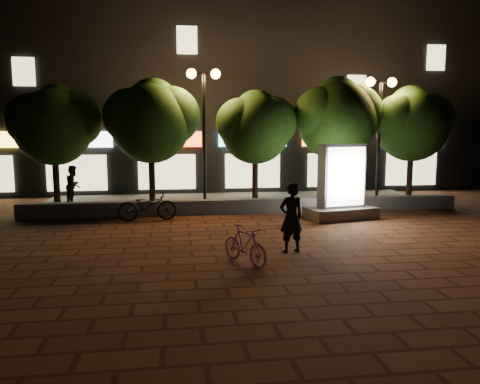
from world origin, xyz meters
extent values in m
plane|color=brown|center=(0.00, 0.00, 0.00)|extent=(80.00, 80.00, 0.00)
cube|color=#5F5C58|center=(0.00, 4.00, 0.25)|extent=(16.00, 0.45, 0.50)
cube|color=#5F5C58|center=(0.00, 6.50, 0.04)|extent=(16.00, 5.00, 0.08)
cube|color=black|center=(0.00, 13.00, 5.00)|extent=(28.00, 8.00, 10.00)
cube|color=white|center=(-7.00, 8.94, 2.60)|extent=(3.20, 0.12, 0.70)
cube|color=beige|center=(-7.00, 8.94, 1.10)|extent=(2.60, 0.10, 1.60)
cube|color=#CF4313|center=(-3.00, 8.94, 2.60)|extent=(3.20, 0.12, 0.70)
cube|color=beige|center=(-3.00, 8.94, 1.10)|extent=(2.60, 0.10, 1.60)
cube|color=#61F0F8|center=(1.00, 8.94, 2.60)|extent=(3.20, 0.12, 0.70)
cube|color=beige|center=(1.00, 8.94, 1.10)|extent=(2.60, 0.10, 1.60)
cube|color=orange|center=(5.00, 8.94, 2.60)|extent=(3.20, 0.12, 0.70)
cube|color=beige|center=(5.00, 8.94, 1.10)|extent=(2.60, 0.10, 1.60)
cube|color=white|center=(9.00, 8.94, 2.60)|extent=(3.20, 0.12, 0.70)
cube|color=beige|center=(9.00, 8.94, 1.10)|extent=(2.60, 0.10, 1.60)
cube|color=beige|center=(-9.00, 8.94, 5.50)|extent=(0.90, 0.10, 1.20)
cube|color=beige|center=(-2.00, 8.94, 7.00)|extent=(0.90, 0.10, 1.20)
cube|color=beige|center=(6.00, 8.94, 5.00)|extent=(0.90, 0.10, 1.20)
cube|color=beige|center=(10.00, 8.94, 6.50)|extent=(0.90, 0.10, 1.20)
cylinder|color=black|center=(-7.00, 5.40, 1.21)|extent=(0.24, 0.24, 2.25)
sphere|color=#2B5519|center=(-7.00, 5.40, 3.10)|extent=(2.80, 2.80, 2.80)
sphere|color=#2B5519|center=(-6.30, 5.60, 3.40)|extent=(2.10, 2.10, 2.10)
sphere|color=#2B5519|center=(-7.63, 5.25, 3.35)|extent=(1.96, 1.96, 1.96)
sphere|color=#2B5519|center=(-6.90, 5.75, 3.80)|extent=(1.82, 1.82, 1.82)
cylinder|color=black|center=(-3.50, 5.40, 1.25)|extent=(0.24, 0.24, 2.34)
sphere|color=#2B5519|center=(-3.50, 5.40, 3.25)|extent=(3.00, 3.00, 3.00)
sphere|color=#2B5519|center=(-2.75, 5.60, 3.54)|extent=(2.25, 2.25, 2.25)
sphere|color=#2B5519|center=(-4.17, 5.25, 3.50)|extent=(2.10, 2.10, 2.10)
sphere|color=#2B5519|center=(-3.40, 5.75, 4.00)|extent=(1.95, 1.95, 1.95)
cylinder|color=black|center=(0.50, 5.40, 1.18)|extent=(0.24, 0.24, 2.21)
sphere|color=#2B5519|center=(0.50, 5.40, 3.03)|extent=(2.70, 2.70, 2.70)
sphere|color=#2B5519|center=(1.17, 5.60, 3.33)|extent=(2.03, 2.03, 2.02)
sphere|color=#2B5519|center=(-0.11, 5.25, 3.28)|extent=(1.89, 1.89, 1.89)
sphere|color=#2B5519|center=(0.60, 5.75, 3.70)|extent=(1.76, 1.76, 1.76)
cylinder|color=black|center=(3.80, 5.40, 1.30)|extent=(0.24, 0.24, 2.43)
sphere|color=#2B5519|center=(3.80, 5.40, 3.36)|extent=(3.10, 3.10, 3.10)
sphere|color=#2B5519|center=(4.58, 5.60, 3.66)|extent=(2.33, 2.33, 2.33)
sphere|color=#2B5519|center=(3.10, 5.25, 3.61)|extent=(2.17, 2.17, 2.17)
sphere|color=#2B5519|center=(3.90, 5.75, 4.14)|extent=(2.01, 2.02, 2.02)
cylinder|color=black|center=(7.00, 5.40, 1.23)|extent=(0.24, 0.24, 2.29)
sphere|color=#2B5519|center=(7.00, 5.40, 3.17)|extent=(2.90, 2.90, 2.90)
sphere|color=#2B5519|center=(7.72, 5.60, 3.47)|extent=(2.18, 2.17, 2.17)
sphere|color=#2B5519|center=(6.35, 5.25, 3.42)|extent=(2.03, 2.03, 2.03)
sphere|color=#2B5519|center=(7.10, 5.75, 3.90)|extent=(1.89, 1.88, 1.88)
cylinder|color=black|center=(-1.50, 5.20, 2.58)|extent=(0.12, 0.12, 5.00)
cylinder|color=black|center=(-1.50, 5.20, 5.08)|extent=(0.90, 0.08, 0.08)
sphere|color=#FFA93F|center=(-1.95, 5.20, 5.08)|extent=(0.36, 0.36, 0.36)
sphere|color=#FFA93F|center=(-1.05, 5.20, 5.08)|extent=(0.36, 0.36, 0.36)
cylinder|color=black|center=(5.50, 5.20, 2.48)|extent=(0.12, 0.12, 4.80)
cylinder|color=black|center=(5.50, 5.20, 4.88)|extent=(0.90, 0.08, 0.08)
sphere|color=#FFA93F|center=(5.05, 5.20, 4.88)|extent=(0.36, 0.36, 0.36)
sphere|color=#FFA93F|center=(5.95, 5.20, 4.88)|extent=(0.36, 0.36, 0.36)
cube|color=#5F5C58|center=(2.94, 2.45, 0.19)|extent=(2.53, 1.63, 0.39)
cube|color=#4C4C51|center=(2.94, 2.45, 1.46)|extent=(1.63, 0.85, 2.14)
cube|color=white|center=(3.00, 2.18, 1.46)|extent=(1.39, 0.33, 1.95)
cube|color=white|center=(2.88, 2.73, 1.46)|extent=(1.39, 0.33, 1.95)
imported|color=#C57A9F|center=(-1.08, -2.36, 0.44)|extent=(1.10, 1.46, 0.87)
imported|color=black|center=(0.19, -1.55, 0.86)|extent=(0.71, 0.56, 1.72)
imported|color=black|center=(-3.54, 3.00, 0.51)|extent=(1.99, 0.88, 1.02)
imported|color=black|center=(-6.57, 6.22, 0.86)|extent=(0.73, 0.86, 1.56)
camera|label=1|loc=(-2.55, -12.07, 2.94)|focal=33.82mm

